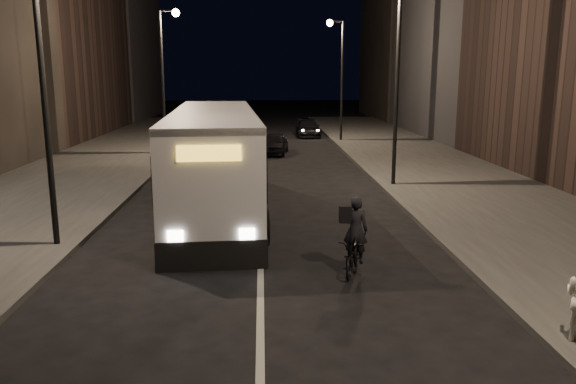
{
  "coord_description": "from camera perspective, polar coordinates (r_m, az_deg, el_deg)",
  "views": [
    {
      "loc": [
        0.07,
        -11.07,
        4.75
      ],
      "look_at": [
        0.78,
        4.19,
        1.5
      ],
      "focal_mm": 35.0,
      "sensor_mm": 36.0,
      "label": 1
    }
  ],
  "objects": [
    {
      "name": "car_far",
      "position": [
        43.14,
        2.05,
        6.49
      ],
      "size": [
        1.76,
        4.28,
        1.24
      ],
      "primitive_type": "imported",
      "rotation": [
        0.0,
        0.0,
        0.01
      ],
      "color": "black",
      "rests_on": "ground"
    },
    {
      "name": "streetlight_left_near",
      "position": [
        16.02,
        -23.0,
        13.27
      ],
      "size": [
        1.2,
        0.44,
        8.12
      ],
      "color": "black",
      "rests_on": "sidewalk_left"
    },
    {
      "name": "car_near",
      "position": [
        33.61,
        -1.4,
        4.94
      ],
      "size": [
        1.96,
        3.82,
        1.25
      ],
      "primitive_type": "imported",
      "rotation": [
        0.0,
        0.0,
        -0.14
      ],
      "color": "black",
      "rests_on": "ground"
    },
    {
      "name": "city_bus",
      "position": [
        19.84,
        -7.47,
        3.64
      ],
      "size": [
        3.69,
        13.1,
        3.49
      ],
      "rotation": [
        0.0,
        0.0,
        0.07
      ],
      "color": "white",
      "rests_on": "ground"
    },
    {
      "name": "cyclist_on_bicycle",
      "position": [
        13.59,
        6.71,
        -5.64
      ],
      "size": [
        1.08,
        1.79,
        1.95
      ],
      "rotation": [
        0.0,
        0.0,
        -0.31
      ],
      "color": "black",
      "rests_on": "ground"
    },
    {
      "name": "sidewalk_left",
      "position": [
        26.91,
        -21.19,
        1.19
      ],
      "size": [
        7.0,
        70.0,
        0.16
      ],
      "primitive_type": "cube",
      "color": "#323230",
      "rests_on": "ground"
    },
    {
      "name": "streetlight_right_mid",
      "position": [
        23.68,
        10.47,
        13.29
      ],
      "size": [
        1.2,
        0.44,
        8.12
      ],
      "color": "black",
      "rests_on": "sidewalk_right"
    },
    {
      "name": "streetlight_right_far",
      "position": [
        39.43,
        5.14,
        12.84
      ],
      "size": [
        1.2,
        0.44,
        8.12
      ],
      "color": "black",
      "rests_on": "sidewalk_right"
    },
    {
      "name": "ground",
      "position": [
        12.05,
        -2.82,
        -11.22
      ],
      "size": [
        180.0,
        180.0,
        0.0
      ],
      "primitive_type": "plane",
      "color": "black",
      "rests_on": "ground"
    },
    {
      "name": "sidewalk_right",
      "position": [
        26.86,
        15.68,
        1.54
      ],
      "size": [
        7.0,
        70.0,
        0.16
      ],
      "primitive_type": "cube",
      "color": "#323230",
      "rests_on": "ground"
    },
    {
      "name": "car_mid",
      "position": [
        33.36,
        -4.15,
        4.92
      ],
      "size": [
        1.85,
        4.12,
        1.31
      ],
      "primitive_type": "imported",
      "rotation": [
        0.0,
        0.0,
        3.02
      ],
      "color": "#313133",
      "rests_on": "ground"
    },
    {
      "name": "streetlight_left_far",
      "position": [
        33.52,
        -12.24,
        12.78
      ],
      "size": [
        1.2,
        0.44,
        8.12
      ],
      "color": "black",
      "rests_on": "sidewalk_left"
    }
  ]
}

